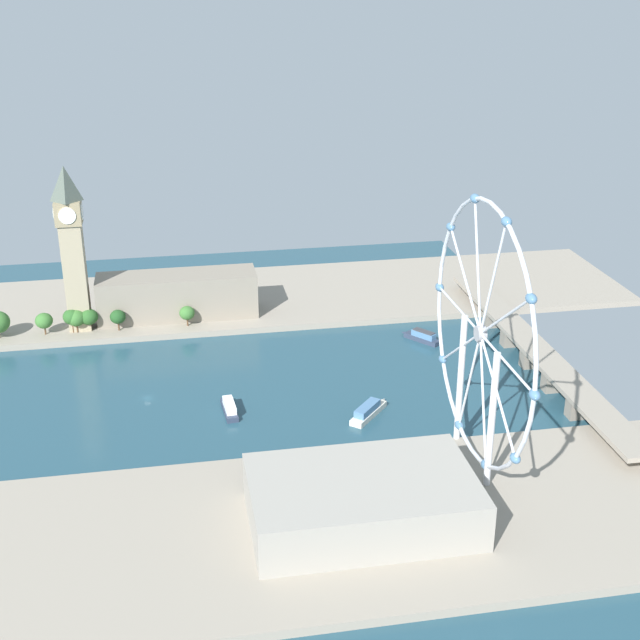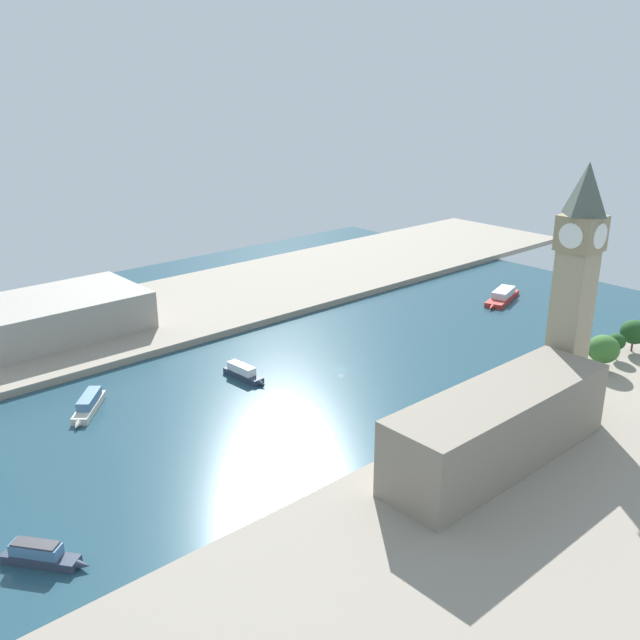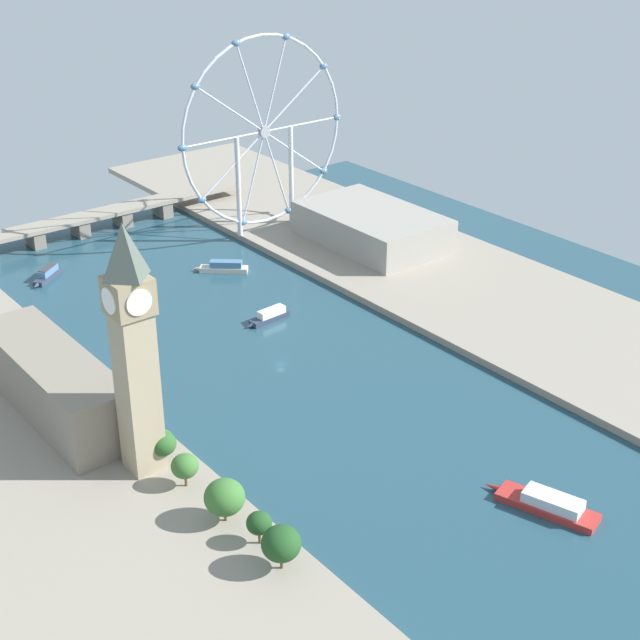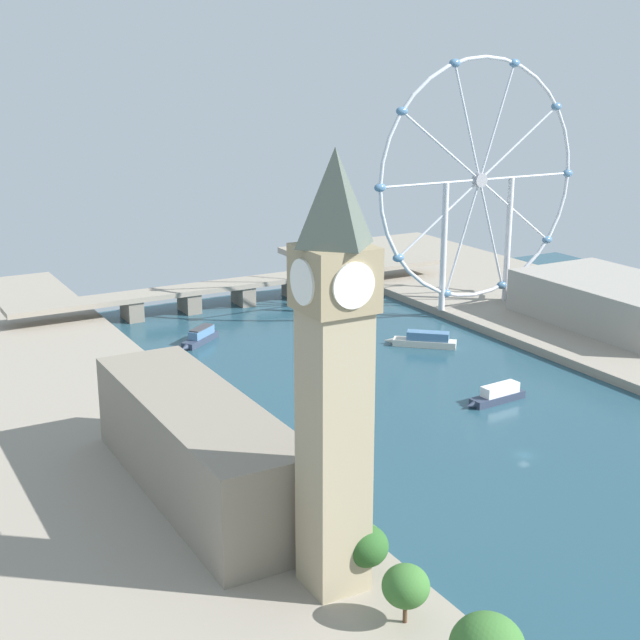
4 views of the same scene
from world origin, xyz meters
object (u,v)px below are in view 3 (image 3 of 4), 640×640
object	(u,v)px
tour_boat_0	(47,275)
tour_boat_2	(548,504)
tour_boat_1	(270,316)
riverside_hall	(372,226)
clock_tower	(134,347)
parliament_block	(54,383)
tour_boat_3	(223,267)
ferris_wheel	(264,134)
river_bridge	(79,222)

from	to	relation	value
tour_boat_0	tour_boat_2	distance (m)	255.99
tour_boat_1	riverside_hall	bearing A→B (deg)	-161.92
clock_tower	parliament_block	world-z (taller)	clock_tower
tour_boat_0	tour_boat_3	world-z (taller)	tour_boat_0
clock_tower	tour_boat_3	world-z (taller)	clock_tower
tour_boat_3	ferris_wheel	bearing A→B (deg)	-106.63
clock_tower	tour_boat_0	bearing A→B (deg)	76.59
ferris_wheel	tour_boat_2	size ratio (longest dim) A/B	2.73
parliament_block	tour_boat_0	world-z (taller)	parliament_block
riverside_hall	tour_boat_0	distance (m)	154.84
tour_boat_3	clock_tower	bearing A→B (deg)	89.62
tour_boat_0	tour_boat_2	bearing A→B (deg)	62.97
river_bridge	tour_boat_2	distance (m)	294.14
tour_boat_3	tour_boat_1	bearing A→B (deg)	117.95
ferris_wheel	tour_boat_0	xyz separation A→B (m)	(-111.89, 14.73, -49.77)
riverside_hall	river_bridge	xyz separation A→B (m)	(-105.34, 104.13, -3.89)
tour_boat_0	clock_tower	bearing A→B (deg)	39.22
parliament_block	river_bridge	distance (m)	177.41
river_bridge	parliament_block	bearing A→B (deg)	-117.79
clock_tower	tour_boat_0	size ratio (longest dim) A/B	4.14
clock_tower	tour_boat_0	distance (m)	172.35
clock_tower	tour_boat_1	distance (m)	121.57
parliament_block	tour_boat_1	size ratio (longest dim) A/B	3.63
riverside_hall	parliament_block	bearing A→B (deg)	-164.34
ferris_wheel	tour_boat_0	distance (m)	123.34
clock_tower	tour_boat_2	distance (m)	130.35
tour_boat_2	ferris_wheel	bearing A→B (deg)	-33.01
riverside_hall	tour_boat_3	bearing A→B (deg)	165.08
ferris_wheel	river_bridge	xyz separation A→B (m)	(-75.63, 56.83, -44.90)
tour_boat_1	tour_boat_3	distance (m)	56.80
tour_boat_2	tour_boat_3	xyz separation A→B (m)	(21.96, 209.46, 0.01)
river_bridge	tour_boat_0	world-z (taller)	river_bridge
ferris_wheel	riverside_hall	world-z (taller)	ferris_wheel
tour_boat_1	tour_boat_2	bearing A→B (deg)	82.45
tour_boat_0	tour_boat_3	distance (m)	80.02
parliament_block	tour_boat_3	bearing A→B (deg)	32.34
parliament_block	tour_boat_2	bearing A→B (deg)	-56.05
river_bridge	tour_boat_1	bearing A→B (deg)	-82.44
tour_boat_1	clock_tower	bearing A→B (deg)	30.44
riverside_hall	tour_boat_0	world-z (taller)	riverside_hall
parliament_block	ferris_wheel	distance (m)	191.04
clock_tower	parliament_block	size ratio (longest dim) A/B	1.02
clock_tower	river_bridge	world-z (taller)	clock_tower
ferris_wheel	tour_boat_2	bearing A→B (deg)	-105.55
parliament_block	tour_boat_1	world-z (taller)	parliament_block
ferris_wheel	tour_boat_2	distance (m)	251.12
tour_boat_3	riverside_hall	bearing A→B (deg)	-153.69
ferris_wheel	river_bridge	world-z (taller)	ferris_wheel
tour_boat_0	tour_boat_2	xyz separation A→B (m)	(45.91, -251.84, -0.06)
parliament_block	riverside_hall	xyz separation A→B (m)	(188.00, 52.69, -3.02)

